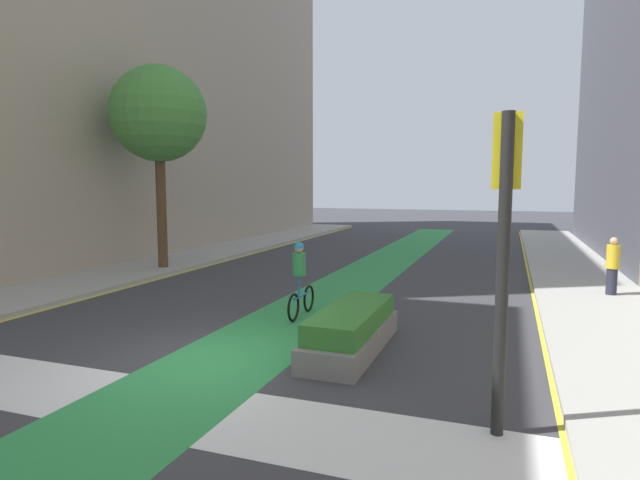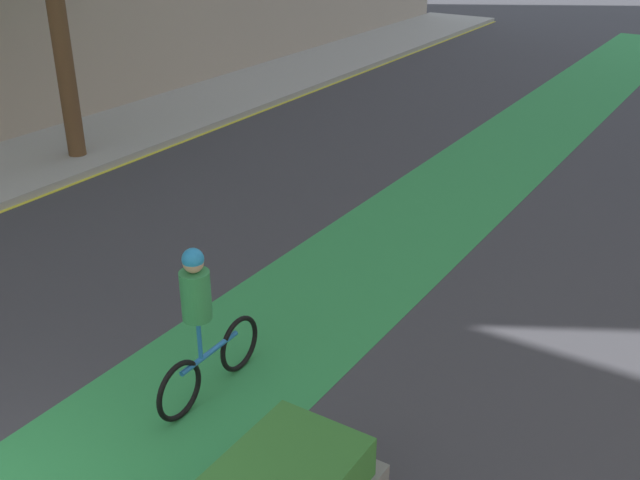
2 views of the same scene
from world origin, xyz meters
name	(u,v)px [view 1 (image 1 of 2)]	position (x,y,z in m)	size (l,w,h in m)	color
ground_plane	(205,359)	(0.00, 0.00, 0.00)	(120.00, 120.00, 0.00)	#38383D
bike_lane_paint	(224,362)	(0.41, 0.00, 0.00)	(2.40, 60.00, 0.01)	#2D8C47
crosswalk_band	(132,401)	(0.00, -2.00, 0.00)	(12.00, 1.80, 0.01)	silver
curb_stripe_right	(559,405)	(6.00, 0.00, 0.01)	(0.16, 60.00, 0.01)	yellow
traffic_signal_near_right	(505,211)	(5.16, -1.12, 2.89)	(0.35, 0.52, 4.11)	black
cyclist_in_lane	(300,278)	(0.50, 3.47, 0.97)	(0.32, 1.73, 1.86)	black
pedestrian_sidewalk_right_a	(612,266)	(7.99, 8.23, 0.97)	(0.34, 0.34, 1.62)	#262638
street_tree_near	(159,115)	(-6.92, 8.12, 5.74)	(3.48, 3.48, 7.38)	brown
median_planter	(351,330)	(2.41, 1.42, 0.40)	(1.11, 3.40, 0.85)	slate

